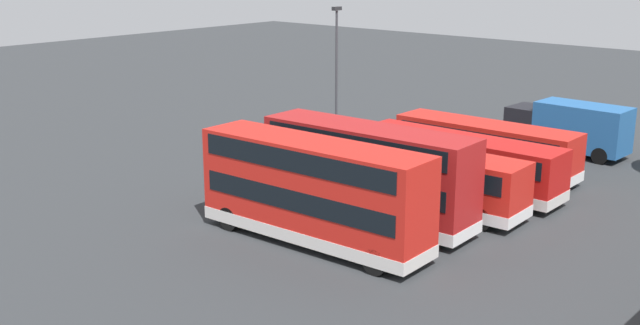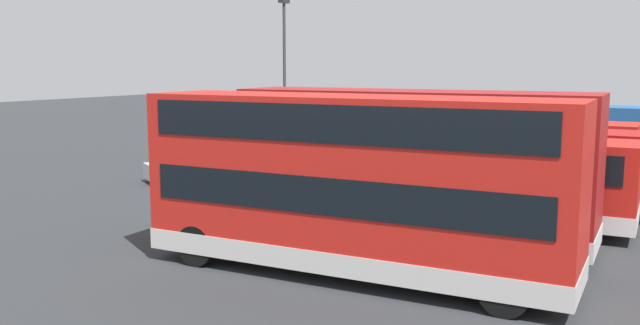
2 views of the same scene
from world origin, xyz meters
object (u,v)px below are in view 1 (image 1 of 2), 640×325
Objects in this scene: bus_single_deck_second at (460,161)px; car_hatchback_silver at (259,144)px; bus_single_deck_near_end at (485,147)px; waste_bin_yellow at (242,179)px; bus_double_decker_fourth at (368,171)px; box_truck_blue at (569,127)px; lamp_post_tall at (336,63)px; bus_single_deck_third at (411,173)px; bus_double_decker_fifth at (313,189)px.

bus_single_deck_second reaches higher than car_hatchback_silver.
bus_single_deck_near_end is 11.18× the size of waste_bin_yellow.
bus_single_deck_second is 11.69× the size of waste_bin_yellow.
bus_single_deck_near_end is 0.99× the size of bus_double_decker_fourth.
lamp_post_tall is at bearing -65.78° from box_truck_blue.
lamp_post_tall is (-5.21, -12.87, 3.44)m from bus_single_deck_second.
waste_bin_yellow is at bearing -37.72° from bus_single_deck_near_end.
car_hatchback_silver is at bearing -98.21° from bus_single_deck_third.
box_truck_blue is (-14.95, 1.54, 0.08)m from bus_single_deck_third.
bus_single_deck_third is 7.22m from bus_double_decker_fifth.
lamp_post_tall reaches higher than car_hatchback_silver.
bus_single_deck_near_end is 14.49m from bus_double_decker_fifth.
bus_single_deck_third is at bearing 113.17° from waste_bin_yellow.
bus_single_deck_second is 1.01× the size of bus_double_decker_fifth.
bus_single_deck_near_end is 13.82m from waste_bin_yellow.
bus_single_deck_third is at bearing -10.27° from bus_single_deck_second.
bus_double_decker_fifth is (10.72, -0.70, 0.83)m from bus_single_deck_second.
bus_single_deck_third is at bearing -0.17° from bus_single_deck_near_end.
box_truck_blue is at bearing 151.81° from waste_bin_yellow.
lamp_post_tall reaches higher than bus_single_deck_second.
bus_single_deck_third reaches higher than car_hatchback_silver.
bus_single_deck_near_end is 1.22× the size of lamp_post_tall.
bus_single_deck_second is 1.47× the size of box_truck_blue.
waste_bin_yellow is at bearing 38.13° from car_hatchback_silver.
waste_bin_yellow is (10.89, -8.42, -1.15)m from bus_single_deck_near_end.
box_truck_blue reaches higher than car_hatchback_silver.
bus_double_decker_fourth is at bearing -5.79° from bus_single_deck_second.
bus_double_decker_fourth is at bearing 44.97° from lamp_post_tall.
box_truck_blue reaches higher than bus_single_deck_near_end.
box_truck_blue is at bearing 174.13° from bus_single_deck_third.
car_hatchback_silver is (-1.83, -12.66, -0.92)m from bus_single_deck_third.
lamp_post_tall is (-12.18, -12.16, 2.62)m from bus_double_decker_fourth.
bus_single_deck_second is at bearing 169.73° from bus_single_deck_third.
bus_double_decker_fifth is at bearing -0.48° from bus_single_deck_third.
lamp_post_tall is (-8.76, -12.23, 3.44)m from bus_single_deck_third.
bus_single_deck_third is 1.58× the size of box_truck_blue.
bus_single_deck_near_end reaches higher than waste_bin_yellow.
car_hatchback_silver is at bearing -141.87° from waste_bin_yellow.
box_truck_blue is (-7.66, 1.52, 0.09)m from bus_single_deck_near_end.
bus_single_deck_third is 15.03m from box_truck_blue.
bus_single_deck_near_end and bus_single_deck_third have the same top height.
bus_double_decker_fifth is 2.41× the size of car_hatchback_silver.
car_hatchback_silver is at bearing -3.56° from lamp_post_tall.
waste_bin_yellow is at bearing -88.75° from bus_double_decker_fourth.
waste_bin_yellow is at bearing 17.20° from lamp_post_tall.
bus_double_decker_fourth is at bearing 91.25° from waste_bin_yellow.
bus_single_deck_third reaches higher than waste_bin_yellow.
box_truck_blue is (-11.40, 0.89, 0.08)m from bus_single_deck_second.
bus_single_deck_near_end and bus_single_deck_second have the same top height.
lamp_post_tall reaches higher than bus_double_decker_fifth.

